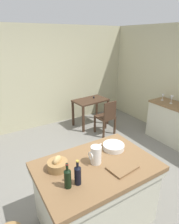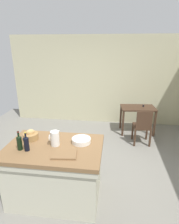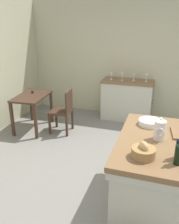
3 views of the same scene
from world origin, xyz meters
name	(u,v)px [view 1 (image 1 of 3)]	position (x,y,z in m)	size (l,w,h in m)	color
ground_plane	(93,179)	(0.00, 0.00, 0.00)	(6.76, 6.76, 0.00)	slate
wall_back	(40,79)	(0.00, 2.60, 1.30)	(5.32, 0.12, 2.60)	#B7B28E
island_table	(96,191)	(-0.39, -0.68, 0.49)	(1.42, 0.96, 0.90)	brown
side_cabinet	(173,123)	(2.26, 0.14, 0.46)	(0.52, 1.15, 0.91)	brown
writing_desk	(91,104)	(1.12, 1.90, 0.62)	(0.95, 0.64, 0.78)	#3D281C
wooden_chair	(107,116)	(1.17, 1.23, 0.48)	(0.43, 0.43, 0.89)	#3D281C
pitcher	(96,155)	(-0.38, -0.64, 1.01)	(0.17, 0.13, 0.26)	silver
wash_bowl	(114,147)	(-0.01, -0.52, 0.94)	(0.29, 0.29, 0.07)	silver
bread_basket	(58,165)	(-0.82, -0.51, 0.96)	(0.23, 0.23, 0.17)	olive
cutting_board	(122,168)	(-0.18, -0.90, 0.91)	(0.33, 0.23, 0.02)	brown
wine_bottle_dark	(78,174)	(-0.73, -0.84, 1.02)	(0.07, 0.07, 0.28)	black
wine_bottle_amber	(68,178)	(-0.84, -0.83, 1.02)	(0.07, 0.07, 0.28)	black
wine_glass_middle	(172,98)	(2.25, 0.28, 1.03)	(0.07, 0.07, 0.18)	white
wine_glass_right	(163,96)	(2.27, 0.53, 1.01)	(0.07, 0.07, 0.15)	white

